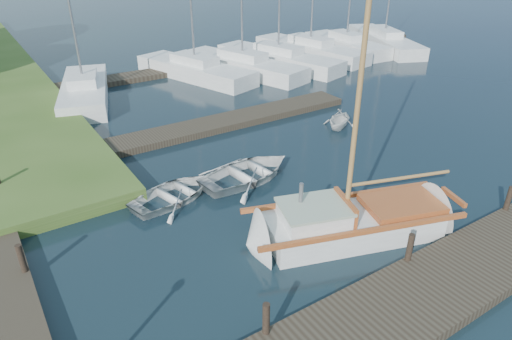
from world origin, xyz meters
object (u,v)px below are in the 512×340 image
tender_c (248,170)px  marina_boat_0 (85,89)px  mooring_post_2 (410,247)px  marina_boat_2 (195,68)px  marina_boat_5 (310,48)px  mooring_post_4 (22,258)px  marina_boat_7 (384,39)px  tender_a (174,191)px  mooring_post_1 (266,319)px  marina_boat_4 (278,57)px  sailboat (356,224)px  marina_boat_6 (346,44)px  marina_boat_3 (243,64)px  tender_d (340,117)px  mooring_post_3 (509,198)px

tender_c → marina_boat_0: bearing=4.9°
mooring_post_2 → marina_boat_2: (3.35, 19.26, -0.12)m
marina_boat_5 → mooring_post_4: bearing=115.1°
mooring_post_2 → marina_boat_0: size_ratio=0.08×
marina_boat_7 → marina_boat_2: bearing=112.2°
tender_a → marina_boat_7: (23.22, 12.37, 0.24)m
mooring_post_4 → marina_boat_5: (21.22, 14.72, -0.13)m
mooring_post_1 → tender_a: 6.69m
mooring_post_1 → marina_boat_5: bearing=48.9°
tender_c → marina_boat_2: 13.47m
mooring_post_1 → marina_boat_2: 20.80m
marina_boat_7 → marina_boat_4: bearing=114.2°
tender_a → tender_c: 2.80m
marina_boat_4 → marina_boat_7: (10.26, 0.18, -0.01)m
marina_boat_4 → marina_boat_5: (3.46, 0.90, -0.00)m
marina_boat_2 → sailboat: bearing=151.9°
marina_boat_6 → sailboat: bearing=141.6°
tender_c → marina_boat_7: 23.95m
tender_a → marina_boat_6: bearing=-71.0°
marina_boat_2 → marina_boat_3: 3.09m
mooring_post_4 → marina_boat_0: marina_boat_0 is taller
tender_d → marina_boat_6: marina_boat_6 is taller
mooring_post_2 → marina_boat_5: marina_boat_5 is taller
marina_boat_3 → tender_d: bearing=157.4°
mooring_post_3 → mooring_post_4: same height
marina_boat_0 → marina_boat_3: (9.77, -0.10, -0.00)m
marina_boat_2 → marina_boat_0: bearing=77.1°
marina_boat_4 → marina_boat_2: bearing=70.2°
tender_d → marina_boat_6: bearing=-73.3°
mooring_post_4 → mooring_post_3: bearing=-21.0°
tender_c → mooring_post_1: bearing=144.3°
sailboat → marina_boat_7: 25.94m
tender_d → marina_boat_0: bearing=10.6°
tender_a → marina_boat_6: size_ratio=0.28×
marina_boat_4 → mooring_post_3: bearing=150.3°
marina_boat_0 → marina_boat_7: bearing=-72.6°
mooring_post_3 → marina_boat_3: bearing=84.3°
tender_d → marina_boat_4: (4.01, 10.43, 0.05)m
marina_boat_3 → marina_boat_6: 9.61m
mooring_post_1 → marina_boat_2: size_ratio=0.06×
tender_a → marina_boat_2: size_ratio=0.25×
marina_boat_0 → mooring_post_2: bearing=-152.9°
mooring_post_3 → tender_d: bearing=84.9°
marina_boat_5 → marina_boat_2: bearing=83.1°
tender_d → marina_boat_3: (1.11, 10.26, 0.05)m
mooring_post_2 → tender_d: size_ratio=0.41×
tender_d → marina_boat_7: (14.27, 10.61, 0.05)m
mooring_post_2 → tender_c: mooring_post_2 is taller
sailboat → marina_boat_7: bearing=58.9°
mooring_post_4 → tender_d: 14.17m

